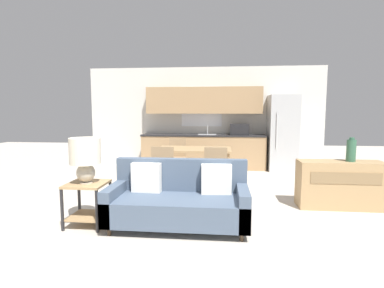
% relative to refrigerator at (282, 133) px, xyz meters
% --- Properties ---
extents(ground_plane, '(20.00, 20.00, 0.00)m').
position_rel_refrigerator_xyz_m(ground_plane, '(-2.03, -4.21, -0.96)').
color(ground_plane, beige).
extents(wall_back, '(6.40, 0.07, 2.70)m').
position_rel_refrigerator_xyz_m(wall_back, '(-2.03, 0.42, 0.39)').
color(wall_back, silver).
rests_on(wall_back, ground_plane).
extents(kitchen_counter, '(3.26, 0.65, 2.15)m').
position_rel_refrigerator_xyz_m(kitchen_counter, '(-2.01, 0.12, -0.12)').
color(kitchen_counter, tan).
rests_on(kitchen_counter, ground_plane).
extents(refrigerator, '(0.71, 0.77, 1.92)m').
position_rel_refrigerator_xyz_m(refrigerator, '(0.00, 0.00, 0.00)').
color(refrigerator, '#B7BABC').
rests_on(refrigerator, ground_plane).
extents(dining_table, '(1.50, 0.87, 0.76)m').
position_rel_refrigerator_xyz_m(dining_table, '(-2.10, -1.77, -0.27)').
color(dining_table, tan).
rests_on(dining_table, ground_plane).
extents(couch, '(1.81, 0.80, 0.86)m').
position_rel_refrigerator_xyz_m(couch, '(-2.09, -4.02, -0.62)').
color(couch, '#3D2D1E').
rests_on(couch, ground_plane).
extents(side_table, '(0.50, 0.50, 0.57)m').
position_rel_refrigerator_xyz_m(side_table, '(-3.31, -4.12, -0.57)').
color(side_table, tan).
rests_on(side_table, ground_plane).
extents(table_lamp, '(0.40, 0.40, 0.60)m').
position_rel_refrigerator_xyz_m(table_lamp, '(-3.30, -4.14, -0.02)').
color(table_lamp, '#B2A893').
rests_on(table_lamp, side_table).
extents(credenza, '(1.28, 0.43, 0.74)m').
position_rel_refrigerator_xyz_m(credenza, '(0.32, -3.02, -0.59)').
color(credenza, tan).
rests_on(credenza, ground_plane).
extents(vase, '(0.14, 0.14, 0.38)m').
position_rel_refrigerator_xyz_m(vase, '(0.46, -3.02, -0.05)').
color(vase, '#336047').
rests_on(vase, credenza).
extents(dining_chair_far_left, '(0.42, 0.42, 0.90)m').
position_rel_refrigerator_xyz_m(dining_chair_far_left, '(-2.58, -1.01, -0.47)').
color(dining_chair_far_left, '#997A56').
rests_on(dining_chair_far_left, ground_plane).
extents(dining_chair_near_left, '(0.43, 0.43, 0.90)m').
position_rel_refrigerator_xyz_m(dining_chair_near_left, '(-2.58, -2.59, -0.47)').
color(dining_chair_near_left, '#997A56').
rests_on(dining_chair_near_left, ground_plane).
extents(dining_chair_near_right, '(0.46, 0.46, 0.90)m').
position_rel_refrigerator_xyz_m(dining_chair_near_right, '(-1.63, -2.58, -0.47)').
color(dining_chair_near_right, '#997A56').
rests_on(dining_chair_near_right, ground_plane).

